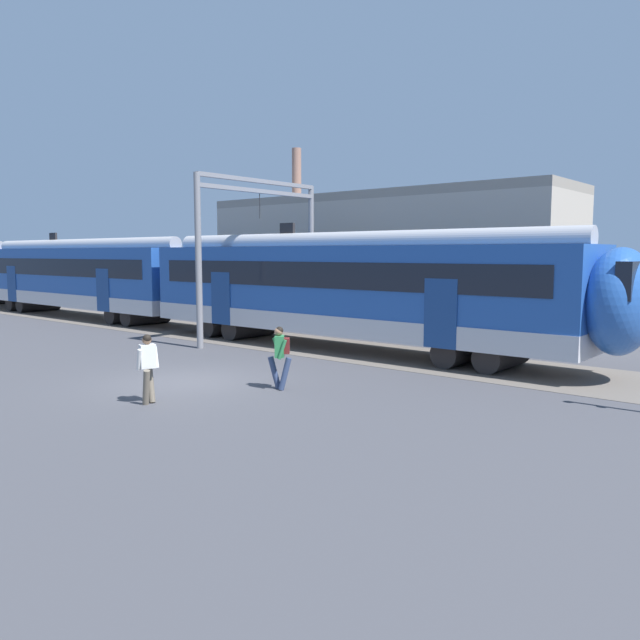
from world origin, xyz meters
The scene contains 7 objects.
ground_plane centered at (0.00, 0.00, 0.00)m, with size 160.00×160.00×0.00m, color #424247.
track_bed centered at (-11.30, 7.49, 0.01)m, with size 80.00×4.40×0.01m, color #605951.
commuter_train centered at (-18.11, 7.49, 2.25)m, with size 56.65×3.07×4.73m.
pedestrian_white centered at (1.38, -2.08, 0.96)m, with size 0.58×0.64×1.67m.
pedestrian_green centered at (2.71, 1.06, 0.99)m, with size 0.70×0.50×1.67m.
catenary_gantry centered at (-4.52, 7.49, 4.31)m, with size 0.24×6.64×6.53m.
background_building centered at (-3.76, 15.04, 3.21)m, with size 18.47×5.00×9.20m.
Camera 1 is at (13.80, -10.59, 3.56)m, focal length 35.00 mm.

